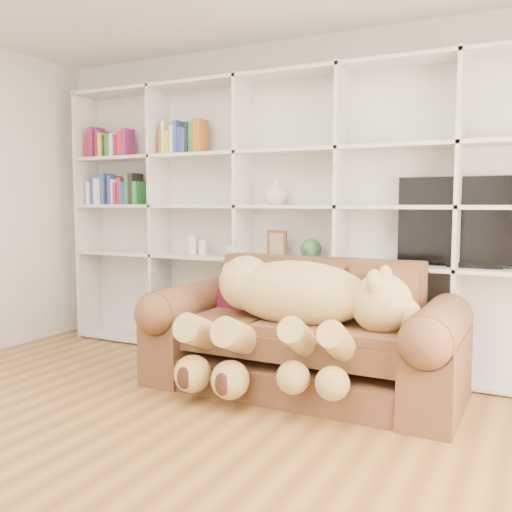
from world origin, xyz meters
The scene contains 13 objects.
floor centered at (0.00, 0.00, 0.00)m, with size 5.00×5.00×0.00m, color brown.
wall_back centered at (0.00, 2.50, 1.35)m, with size 5.00×0.02×2.70m, color white.
bookshelf centered at (-0.24, 2.36, 1.31)m, with size 4.43×0.35×2.40m.
sofa centered at (0.38, 1.68, 0.35)m, with size 2.19×0.94×0.92m.
teddy_bear centered at (0.38, 1.49, 0.63)m, with size 1.52×0.86×0.88m.
throw_pillow centered at (-0.20, 1.83, 0.66)m, with size 0.39×0.13×0.39m, color maroon.
tv centered at (1.44, 2.35, 1.19)m, with size 1.11×0.18×0.66m.
picture_frame centered at (-0.12, 2.30, 0.99)m, with size 0.18×0.03×0.23m, color #54381D.
green_vase centered at (0.19, 2.30, 0.95)m, with size 0.17×0.17×0.17m, color #2D5833.
figurine_tall centered at (-0.96, 2.30, 0.95)m, with size 0.09×0.09×0.18m, color silver.
figurine_short centered at (-0.85, 2.30, 0.93)m, with size 0.08×0.08×0.13m, color silver.
snow_globe centered at (-0.57, 2.30, 0.92)m, with size 0.10×0.10×0.10m, color silver.
shelf_vase centered at (-0.14, 2.30, 1.42)m, with size 0.19×0.19×0.20m, color beige.
Camera 1 is at (1.89, -2.02, 1.33)m, focal length 40.00 mm.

